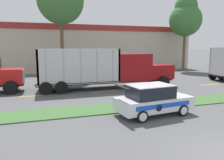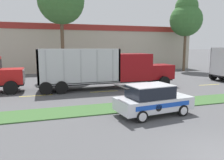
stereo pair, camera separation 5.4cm
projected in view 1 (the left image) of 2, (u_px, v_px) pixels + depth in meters
name	position (u px, v px, depth m)	size (l,w,h in m)	color
grass_verge	(143.00, 105.00, 13.84)	(120.00, 2.19, 0.06)	#3D6633
centre_line_3	(36.00, 96.00, 16.66)	(2.40, 0.14, 0.01)	yellow
centre_line_4	(104.00, 91.00, 18.30)	(2.40, 0.14, 0.01)	yellow
centre_line_5	(161.00, 88.00, 19.93)	(2.40, 0.14, 0.01)	yellow
centre_line_6	(209.00, 85.00, 21.57)	(2.40, 0.14, 0.01)	yellow
dump_truck_lead	(120.00, 70.00, 19.95)	(12.36, 2.84, 3.54)	black
rally_car	(153.00, 99.00, 11.91)	(4.33, 2.29, 1.72)	silver
store_building_backdrop	(59.00, 48.00, 36.75)	(42.73, 12.10, 6.97)	#BCB29E
tree_behind_left	(186.00, 17.00, 32.92)	(4.84, 4.84, 11.35)	brown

